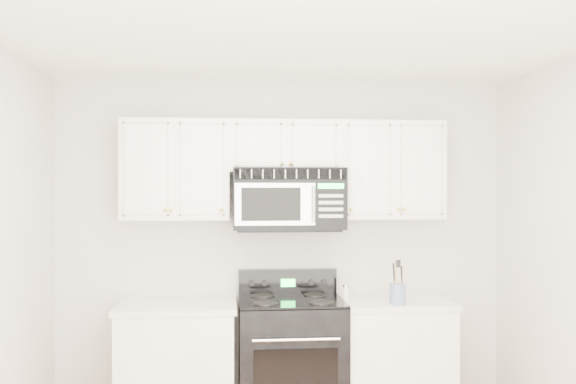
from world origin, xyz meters
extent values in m
cube|color=white|center=(0.00, 0.00, 2.60)|extent=(3.50, 3.50, 0.01)
cube|color=beige|center=(0.00, 1.75, 1.30)|extent=(3.50, 0.01, 2.60)
cube|color=beige|center=(0.00, -1.75, 1.30)|extent=(3.50, 0.01, 2.60)
cube|color=white|center=(-0.80, 1.44, 0.44)|extent=(0.82, 0.63, 0.88)
cube|color=silver|center=(-0.80, 1.44, 0.90)|extent=(0.86, 0.65, 0.04)
cube|color=white|center=(0.80, 1.44, 0.44)|extent=(0.82, 0.63, 0.88)
cube|color=silver|center=(0.80, 1.44, 0.90)|extent=(0.86, 0.65, 0.04)
cube|color=black|center=(0.03, 1.42, 0.46)|extent=(0.77, 0.66, 0.92)
cube|color=black|center=(0.03, 1.09, 0.45)|extent=(0.58, 0.01, 0.40)
cylinder|color=silver|center=(0.03, 1.06, 0.72)|extent=(0.61, 0.02, 0.02)
cube|color=black|center=(0.03, 1.42, 0.93)|extent=(0.77, 0.66, 0.02)
cube|color=black|center=(0.03, 1.71, 1.02)|extent=(0.77, 0.08, 0.20)
cube|color=#22FF49|center=(0.03, 1.67, 1.02)|extent=(0.11, 0.00, 0.06)
cube|color=white|center=(-0.82, 1.58, 1.90)|extent=(0.80, 0.33, 0.75)
cube|color=white|center=(0.82, 1.58, 1.90)|extent=(0.80, 0.33, 0.75)
cube|color=white|center=(0.00, 1.58, 2.08)|extent=(0.84, 0.33, 0.39)
sphere|color=gold|center=(-0.84, 1.40, 1.60)|extent=(0.03, 0.03, 0.03)
sphere|color=gold|center=(-0.48, 1.40, 1.60)|extent=(0.03, 0.03, 0.03)
sphere|color=gold|center=(0.48, 1.40, 1.60)|extent=(0.03, 0.03, 0.03)
sphere|color=gold|center=(0.84, 1.40, 1.60)|extent=(0.03, 0.03, 0.03)
sphere|color=gold|center=(-0.03, 1.40, 1.94)|extent=(0.03, 0.03, 0.03)
sphere|color=gold|center=(0.03, 1.40, 1.94)|extent=(0.03, 0.03, 0.03)
cylinder|color=red|center=(0.02, 1.40, 1.89)|extent=(0.00, 0.00, 0.10)
sphere|color=gold|center=(0.02, 1.40, 1.83)|extent=(0.03, 0.03, 0.03)
cube|color=black|center=(0.02, 1.54, 1.68)|extent=(0.83, 0.42, 0.46)
cube|color=beige|center=(0.02, 1.34, 1.86)|extent=(0.81, 0.01, 0.08)
cube|color=#B3B4BC|center=(-0.09, 1.33, 1.64)|extent=(0.58, 0.01, 0.31)
cube|color=black|center=(-0.12, 1.32, 1.64)|extent=(0.43, 0.01, 0.24)
cube|color=black|center=(0.32, 1.33, 1.64)|extent=(0.23, 0.01, 0.31)
cube|color=#22FF49|center=(0.32, 1.32, 1.77)|extent=(0.19, 0.00, 0.04)
cylinder|color=silver|center=(0.19, 1.29, 1.64)|extent=(0.02, 0.02, 0.26)
cylinder|color=slate|center=(0.79, 1.24, 0.99)|extent=(0.12, 0.12, 0.15)
cylinder|color=#A07F4C|center=(0.82, 1.24, 1.07)|extent=(0.01, 0.01, 0.26)
cylinder|color=black|center=(0.77, 1.27, 1.08)|extent=(0.01, 0.01, 0.28)
cylinder|color=#A07F4C|center=(0.78, 1.22, 1.09)|extent=(0.01, 0.01, 0.29)
cylinder|color=black|center=(0.82, 1.25, 1.07)|extent=(0.01, 0.01, 0.26)
cylinder|color=#A07F4C|center=(0.77, 1.27, 1.08)|extent=(0.01, 0.01, 0.28)
cylinder|color=silver|center=(0.45, 1.47, 0.97)|extent=(0.04, 0.04, 0.09)
cylinder|color=silver|center=(0.45, 1.47, 1.02)|extent=(0.05, 0.05, 0.02)
cylinder|color=silver|center=(0.46, 1.48, 0.96)|extent=(0.04, 0.04, 0.08)
cylinder|color=silver|center=(0.46, 1.48, 1.00)|extent=(0.04, 0.04, 0.01)
camera|label=1|loc=(-0.43, -3.29, 1.76)|focal=40.00mm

